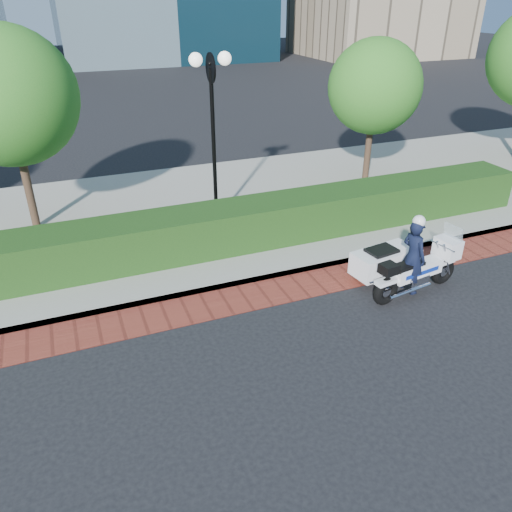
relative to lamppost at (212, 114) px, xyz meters
name	(u,v)px	position (x,y,z in m)	size (l,w,h in m)	color
ground	(253,345)	(-1.00, -5.20, -2.96)	(120.00, 120.00, 0.00)	black
brick_strip	(226,302)	(-1.00, -3.70, -2.95)	(60.00, 1.00, 0.01)	maroon
sidewalk	(173,217)	(-1.00, 0.80, -2.88)	(60.00, 8.00, 0.15)	gray
hedge_main	(196,232)	(-1.00, -1.60, -2.31)	(18.00, 1.20, 1.00)	#123311
lamppost	(212,114)	(0.00, 0.00, 0.00)	(1.02, 0.70, 4.21)	black
tree_b	(8,97)	(-4.50, 1.30, 0.48)	(3.20, 3.20, 4.89)	#332319
tree_c	(375,87)	(5.50, 1.30, 0.09)	(2.80, 2.80, 4.30)	#332319
police_motorcycle	(403,262)	(2.61, -4.53, -2.34)	(2.23, 1.59, 1.81)	black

